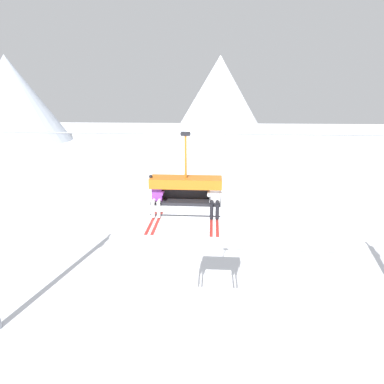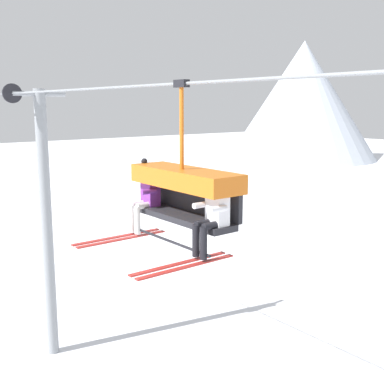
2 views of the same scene
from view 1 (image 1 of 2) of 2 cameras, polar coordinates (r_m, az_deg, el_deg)
The scene contains 7 objects.
ground_plane at distance 13.54m, azimuth 3.30°, elevation -26.21°, with size 200.00×200.00×0.00m, color white.
mountain_peak_west at distance 75.01m, azimuth -31.14°, elevation 14.82°, with size 22.02×22.02×17.27m.
mountain_peak_central at distance 55.05m, azimuth 5.23°, elevation 16.29°, with size 19.61×19.61×15.94m.
lift_cable at distance 9.00m, azimuth 2.97°, elevation 10.99°, with size 19.60×0.05×0.05m.
chairlift_chair at distance 9.44m, azimuth -1.15°, elevation 1.12°, with size 2.24×0.74×2.57m.
skier_purple at distance 9.45m, azimuth -6.77°, elevation -0.76°, with size 0.48×1.70×1.34m.
skier_white at distance 9.29m, azimuth 4.34°, elevation -1.14°, with size 0.46×1.70×1.23m.
Camera 1 is at (-0.04, -9.73, 9.41)m, focal length 28.00 mm.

